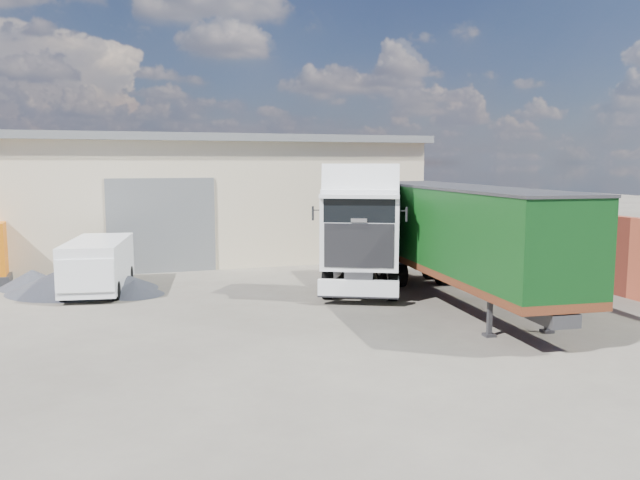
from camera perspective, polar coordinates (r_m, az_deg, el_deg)
name	(u,v)px	position (r m, az deg, el deg)	size (l,w,h in m)	color
ground	(278,337)	(15.21, -3.85, -8.85)	(120.00, 120.00, 0.00)	black
warehouse	(60,197)	(30.32, -22.66, 3.68)	(30.60, 12.60, 5.42)	#C2B395
brick_boundary_wall	(529,239)	(25.35, 18.57, 0.10)	(0.35, 26.00, 2.50)	maroon
tractor_unit	(362,239)	(20.07, 3.89, 0.12)	(4.68, 6.46, 4.14)	black
box_trailer	(459,233)	(18.72, 12.62, 0.66)	(3.16, 10.67, 3.50)	#2D2D30
panel_van	(97,266)	(21.28, -19.71, -2.25)	(2.31, 4.35, 1.69)	black
gravel_heap	(80,276)	(21.95, -21.06, -3.12)	(5.66, 5.50, 1.00)	black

